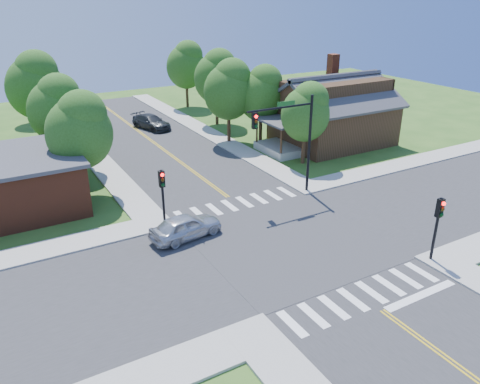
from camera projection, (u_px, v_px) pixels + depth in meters
ground at (288, 242)px, 27.75m from camera, size 100.00×100.00×0.00m
road_ns at (288, 242)px, 27.75m from camera, size 10.00×90.00×0.04m
road_ew at (288, 242)px, 27.74m from camera, size 90.00×10.00×0.04m
intersection_patch at (288, 242)px, 27.75m from camera, size 10.20×10.20×0.06m
sidewalk_ne at (326, 137)px, 47.56m from camera, size 40.00×40.00×0.14m
crosswalk_north at (237, 204)px, 32.67m from camera, size 8.85×2.00×0.01m
crosswalk_south at (362, 296)px, 22.80m from camera, size 8.85×2.00×0.01m
centerline at (288, 241)px, 27.74m from camera, size 0.30×90.00×0.01m
stop_bar at (421, 296)px, 22.85m from camera, size 4.60×0.45×0.09m
signal_mast_ne at (291, 131)px, 32.07m from camera, size 5.30×0.42×7.20m
signal_pole_se at (438, 218)px, 24.79m from camera, size 0.34×0.42×3.80m
signal_pole_nw at (162, 188)px, 28.58m from camera, size 0.34×0.42×3.80m
house_ne at (333, 109)px, 44.68m from camera, size 13.05×8.80×7.11m
tree_e_a at (307, 111)px, 38.69m from camera, size 4.14×3.93×7.03m
tree_e_b at (262, 92)px, 44.18m from camera, size 4.44×4.21×7.54m
tree_e_c at (217, 75)px, 50.19m from camera, size 4.85×4.60×8.24m
tree_e_d at (187, 64)px, 58.00m from camera, size 4.86×4.62×8.26m
tree_w_a at (80, 128)px, 32.01m from camera, size 4.54×4.32×7.73m
tree_w_b at (57, 107)px, 37.74m from camera, size 4.60×4.37×7.82m
tree_w_c at (36, 84)px, 43.24m from camera, size 5.24×4.98×8.91m
tree_w_d at (29, 82)px, 51.39m from camera, size 4.09×3.89×6.96m
tree_house at (230, 88)px, 43.98m from camera, size 4.77×4.53×8.11m
tree_bldg at (76, 124)px, 36.61m from camera, size 3.72×3.54×6.33m
car_silver at (186, 227)px, 27.93m from camera, size 2.98×4.92×1.51m
car_dgrey at (151, 122)px, 50.24m from camera, size 4.98×6.22×1.46m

